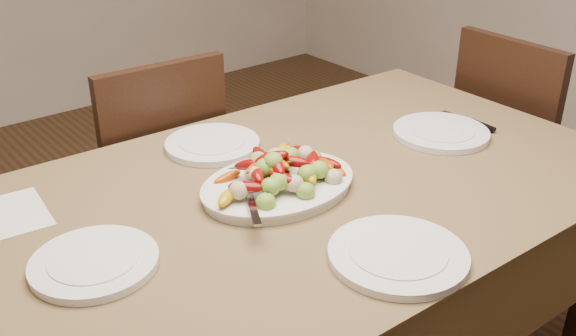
# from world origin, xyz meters

# --- Properties ---
(dining_table) EXTENTS (1.88, 1.10, 0.76)m
(dining_table) POSITION_xyz_m (0.07, 0.23, 0.38)
(dining_table) COLOR brown
(dining_table) RESTS_ON ground
(chair_far) EXTENTS (0.44, 0.44, 0.95)m
(chair_far) POSITION_xyz_m (0.05, 0.98, 0.47)
(chair_far) COLOR black
(chair_far) RESTS_ON ground
(chair_right) EXTENTS (0.44, 0.44, 0.95)m
(chair_right) POSITION_xyz_m (1.28, 0.28, 0.47)
(chair_right) COLOR black
(chair_right) RESTS_ON ground
(serving_platter) EXTENTS (0.41, 0.31, 0.02)m
(serving_platter) POSITION_xyz_m (0.05, 0.24, 0.77)
(serving_platter) COLOR white
(serving_platter) RESTS_ON dining_table
(roasted_vegetables) EXTENTS (0.33, 0.23, 0.09)m
(roasted_vegetables) POSITION_xyz_m (0.05, 0.24, 0.83)
(roasted_vegetables) COLOR #6E0706
(roasted_vegetables) RESTS_ON serving_platter
(serving_spoon) EXTENTS (0.27, 0.19, 0.03)m
(serving_spoon) POSITION_xyz_m (-0.02, 0.20, 0.81)
(serving_spoon) COLOR #9EA0A8
(serving_spoon) RESTS_ON serving_platter
(plate_left) EXTENTS (0.26, 0.26, 0.02)m
(plate_left) POSITION_xyz_m (-0.44, 0.22, 0.77)
(plate_left) COLOR white
(plate_left) RESTS_ON dining_table
(plate_right) EXTENTS (0.28, 0.28, 0.02)m
(plate_right) POSITION_xyz_m (0.64, 0.20, 0.77)
(plate_right) COLOR white
(plate_right) RESTS_ON dining_table
(plate_far) EXTENTS (0.27, 0.27, 0.02)m
(plate_far) POSITION_xyz_m (0.07, 0.56, 0.77)
(plate_far) COLOR white
(plate_far) RESTS_ON dining_table
(plate_near) EXTENTS (0.29, 0.29, 0.02)m
(plate_near) POSITION_xyz_m (0.06, -0.15, 0.77)
(plate_near) COLOR white
(plate_near) RESTS_ON dining_table
(menu_card) EXTENTS (0.17, 0.22, 0.00)m
(menu_card) POSITION_xyz_m (-0.50, 0.54, 0.76)
(menu_card) COLOR silver
(menu_card) RESTS_ON dining_table
(table_knife) EXTENTS (0.03, 0.20, 0.01)m
(table_knife) POSITION_xyz_m (0.78, 0.20, 0.76)
(table_knife) COLOR #9EA0A8
(table_knife) RESTS_ON dining_table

